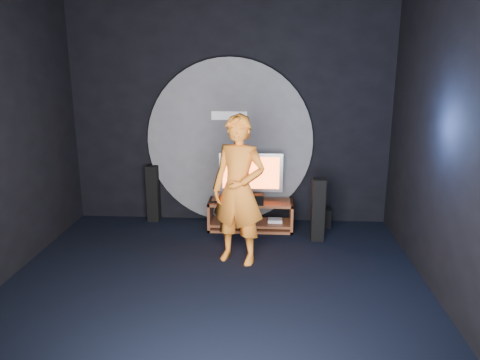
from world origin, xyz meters
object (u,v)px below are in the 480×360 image
object	(u,v)px
tv	(251,175)
subwoofer	(322,217)
media_console	(251,217)
tower_speaker_right	(318,210)
player	(239,190)
tower_speaker_left	(153,193)

from	to	relation	value
tv	subwoofer	bearing A→B (deg)	6.78
media_console	tower_speaker_right	world-z (taller)	tower_speaker_right
tower_speaker_right	player	xyz separation A→B (m)	(-1.10, -0.81, 0.50)
tv	player	distance (m)	1.25
media_console	subwoofer	world-z (taller)	media_console
tv	media_console	bearing A→B (deg)	-83.63
tower_speaker_right	subwoofer	size ratio (longest dim) A/B	3.07
tower_speaker_left	player	bearing A→B (deg)	-44.97
tower_speaker_right	subwoofer	bearing A→B (deg)	77.64
tower_speaker_left	subwoofer	size ratio (longest dim) A/B	3.07
tv	subwoofer	distance (m)	1.33
media_console	tower_speaker_left	xyz separation A→B (m)	(-1.60, 0.30, 0.26)
tower_speaker_left	tower_speaker_right	bearing A→B (deg)	-14.56
media_console	tv	world-z (taller)	tv
tv	tower_speaker_right	bearing A→B (deg)	-23.80
tv	tower_speaker_right	distance (m)	1.15
tv	tower_speaker_left	size ratio (longest dim) A/B	1.06
media_console	tower_speaker_right	xyz separation A→B (m)	(0.98, -0.37, 0.26)
subwoofer	tower_speaker_right	bearing A→B (deg)	-102.36
tower_speaker_right	subwoofer	world-z (taller)	tower_speaker_right
media_console	tv	distance (m)	0.66
tower_speaker_left	subwoofer	distance (m)	2.72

